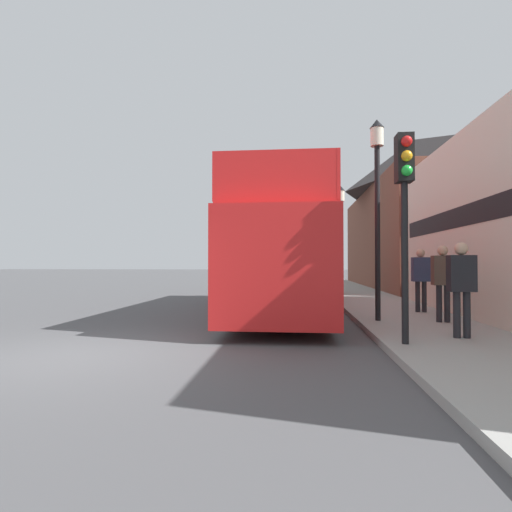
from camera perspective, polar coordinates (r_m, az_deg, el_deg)
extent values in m
plane|color=#4C4C4F|center=(27.64, -2.12, -4.27)|extent=(144.00, 144.00, 0.00)
cube|color=#999993|center=(24.57, 12.55, -4.49)|extent=(2.85, 108.00, 0.14)
cube|color=black|center=(10.60, 30.58, 5.85)|extent=(0.12, 12.55, 0.55)
cube|color=brown|center=(26.65, 21.69, 2.22)|extent=(6.00, 16.48, 6.08)
pyramid|color=#383333|center=(27.30, 21.63, 11.98)|extent=(6.00, 16.48, 3.19)
cube|color=red|center=(12.81, 3.87, -1.35)|extent=(2.57, 10.68, 2.44)
cube|color=white|center=(12.28, 3.79, -0.80)|extent=(2.58, 5.88, 0.45)
cube|color=black|center=(12.83, 3.87, 1.86)|extent=(2.60, 9.83, 0.70)
cube|color=red|center=(12.87, 3.87, 4.31)|extent=(2.57, 9.83, 0.10)
cube|color=red|center=(13.03, -1.62, 6.72)|extent=(0.10, 9.82, 1.02)
cube|color=red|center=(12.95, 9.38, 6.78)|extent=(0.10, 9.82, 1.02)
cube|color=red|center=(8.14, 2.75, 11.45)|extent=(2.54, 0.08, 1.02)
cube|color=red|center=(17.06, 4.31, 4.88)|extent=(2.55, 1.50, 1.02)
cylinder|color=black|center=(16.22, 0.19, -4.84)|extent=(0.28, 0.97, 0.96)
cylinder|color=black|center=(16.17, 8.32, -4.84)|extent=(0.28, 0.97, 0.96)
cylinder|color=black|center=(9.89, -3.39, -7.27)|extent=(0.28, 0.97, 0.96)
cylinder|color=black|center=(9.80, 10.06, -7.31)|extent=(0.28, 0.97, 0.96)
cube|color=black|center=(20.46, 6.78, -3.91)|extent=(1.96, 4.07, 0.72)
cube|color=black|center=(20.32, 6.76, -2.21)|extent=(1.64, 1.99, 0.50)
cylinder|color=black|center=(21.75, 4.76, -4.32)|extent=(0.23, 0.63, 0.62)
cylinder|color=black|center=(21.70, 9.01, -4.32)|extent=(0.23, 0.63, 0.62)
cylinder|color=black|center=(19.29, 4.27, -4.74)|extent=(0.23, 0.63, 0.62)
cylinder|color=black|center=(19.23, 9.06, -4.74)|extent=(0.23, 0.63, 0.62)
cylinder|color=#232328|center=(8.55, 26.76, -7.49)|extent=(0.13, 0.13, 0.88)
cylinder|color=#232328|center=(8.61, 27.90, -7.43)|extent=(0.13, 0.13, 0.88)
cube|color=black|center=(8.53, 27.29, -2.22)|extent=(0.47, 0.26, 0.69)
sphere|color=tan|center=(8.53, 27.26, 0.92)|extent=(0.24, 0.24, 0.24)
cylinder|color=#232328|center=(10.62, 24.69, -6.18)|extent=(0.13, 0.13, 0.89)
cylinder|color=#232328|center=(10.68, 25.64, -6.14)|extent=(0.13, 0.13, 0.89)
cube|color=#4C3D33|center=(10.61, 25.13, -1.86)|extent=(0.48, 0.27, 0.71)
sphere|color=tan|center=(10.61, 25.11, 0.71)|extent=(0.25, 0.25, 0.25)
cylinder|color=#232328|center=(12.56, 22.10, -5.41)|extent=(0.13, 0.13, 0.89)
cylinder|color=#232328|center=(12.61, 22.90, -5.38)|extent=(0.13, 0.13, 0.89)
cube|color=#2D3856|center=(12.55, 22.48, -1.78)|extent=(0.48, 0.26, 0.70)
sphere|color=tan|center=(12.55, 22.46, 0.38)|extent=(0.24, 0.24, 0.24)
cylinder|color=black|center=(7.50, 20.49, -0.91)|extent=(0.12, 0.12, 2.85)
cube|color=black|center=(7.72, 20.40, 12.93)|extent=(0.28, 0.31, 0.85)
sphere|color=red|center=(7.63, 20.72, 15.09)|extent=(0.19, 0.19, 0.19)
sphere|color=orange|center=(7.57, 20.73, 13.23)|extent=(0.19, 0.19, 0.19)
sphere|color=green|center=(7.51, 20.75, 11.35)|extent=(0.19, 0.19, 0.19)
cylinder|color=black|center=(10.37, 16.97, 3.18)|extent=(0.13, 0.13, 4.34)
cylinder|color=silver|center=(10.81, 16.90, 15.94)|extent=(0.32, 0.32, 0.45)
cone|color=black|center=(10.91, 16.89, 17.62)|extent=(0.35, 0.35, 0.22)
cylinder|color=black|center=(17.70, 12.05, 1.06)|extent=(0.13, 0.13, 4.12)
cylinder|color=silver|center=(17.93, 12.02, 8.38)|extent=(0.32, 0.32, 0.45)
cone|color=black|center=(17.99, 12.02, 9.43)|extent=(0.35, 0.35, 0.22)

